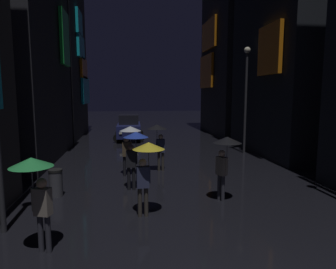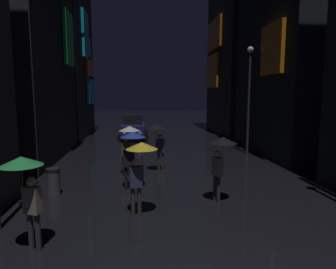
% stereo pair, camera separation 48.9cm
% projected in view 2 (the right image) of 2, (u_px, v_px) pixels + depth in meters
% --- Properties ---
extents(building_left_far, '(4.25, 8.18, 12.03)m').
position_uv_depth(building_left_far, '(61.00, 63.00, 24.34)').
color(building_left_far, '#232328').
rests_on(building_left_far, ground).
extents(building_right_far, '(4.25, 7.50, 20.92)m').
position_uv_depth(building_right_far, '(242.00, 10.00, 24.99)').
color(building_right_far, '#232328').
rests_on(building_right_far, ground).
extents(pedestrian_far_right_black, '(0.90, 0.90, 2.12)m').
position_uv_depth(pedestrian_far_right_black, '(221.00, 151.00, 9.44)').
color(pedestrian_far_right_black, '#2D2D38').
rests_on(pedestrian_far_right_black, ground).
extents(pedestrian_foreground_left_green, '(0.90, 0.90, 2.12)m').
position_uv_depth(pedestrian_foreground_left_green, '(25.00, 177.00, 6.45)').
color(pedestrian_foreground_left_green, '#2D2D38').
rests_on(pedestrian_foreground_left_green, ground).
extents(pedestrian_foreground_right_yellow, '(0.90, 0.90, 2.12)m').
position_uv_depth(pedestrian_foreground_right_yellow, '(140.00, 158.00, 8.36)').
color(pedestrian_foreground_right_yellow, '#38332D').
rests_on(pedestrian_foreground_right_yellow, ground).
extents(pedestrian_midstreet_left_blue, '(0.90, 0.90, 2.12)m').
position_uv_depth(pedestrian_midstreet_left_blue, '(131.00, 144.00, 10.74)').
color(pedestrian_midstreet_left_blue, black).
rests_on(pedestrian_midstreet_left_blue, ground).
extents(pedestrian_midstreet_centre_clear, '(0.90, 0.90, 2.12)m').
position_uv_depth(pedestrian_midstreet_centre_clear, '(128.00, 137.00, 12.64)').
color(pedestrian_midstreet_centre_clear, black).
rests_on(pedestrian_midstreet_centre_clear, ground).
extents(pedestrian_near_crossing_black, '(0.90, 0.90, 2.12)m').
position_uv_depth(pedestrian_near_crossing_black, '(158.00, 134.00, 13.36)').
color(pedestrian_near_crossing_black, '#38332D').
rests_on(pedestrian_near_crossing_black, ground).
extents(car_distant, '(2.34, 4.19, 1.92)m').
position_uv_depth(car_distant, '(133.00, 127.00, 23.01)').
color(car_distant, navy).
rests_on(car_distant, ground).
extents(streetlamp_right_far, '(0.36, 0.36, 6.12)m').
position_uv_depth(streetlamp_right_far, '(249.00, 89.00, 17.08)').
color(streetlamp_right_far, '#2D2D33').
rests_on(streetlamp_right_far, ground).
extents(trash_bin, '(0.46, 0.46, 0.93)m').
position_uv_depth(trash_bin, '(54.00, 181.00, 10.28)').
color(trash_bin, '#3F3F47').
rests_on(trash_bin, ground).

